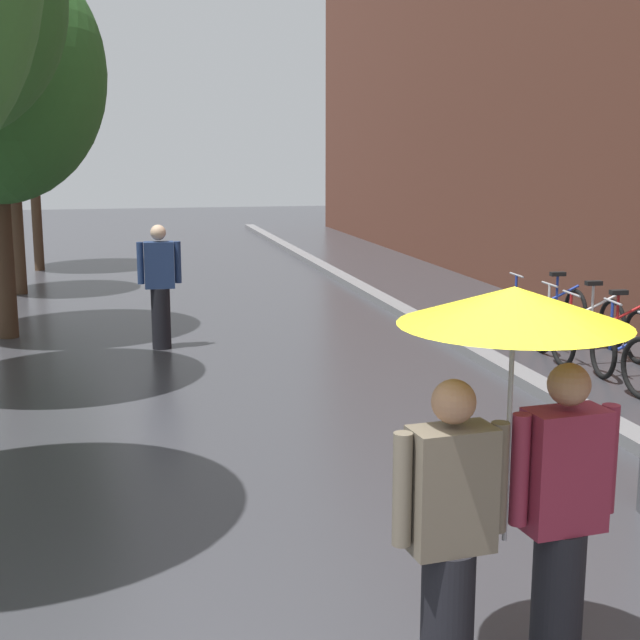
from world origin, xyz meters
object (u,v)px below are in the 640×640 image
object	(u,v)px
parked_bicycle_6	(577,324)
pedestrian_walking_midground	(160,286)
parked_bicycle_5	(601,336)
street_tree_4	(28,74)
parked_bicycle_7	(543,312)
couple_under_umbrella	(510,431)
street_tree_3	(10,123)

from	to	relation	value
parked_bicycle_6	pedestrian_walking_midground	world-z (taller)	pedestrian_walking_midground
parked_bicycle_5	parked_bicycle_6	xyz separation A→B (m)	(0.11, 0.78, 0.00)
street_tree_4	pedestrian_walking_midground	xyz separation A→B (m)	(2.30, -8.86, -3.47)
parked_bicycle_7	couple_under_umbrella	bearing A→B (deg)	-118.24
street_tree_3	pedestrian_walking_midground	size ratio (longest dim) A/B	2.63
couple_under_umbrella	parked_bicycle_7	bearing A→B (deg)	61.76
parked_bicycle_6	parked_bicycle_7	size ratio (longest dim) A/B	1.00
parked_bicycle_5	pedestrian_walking_midground	bearing A→B (deg)	157.52
street_tree_3	parked_bicycle_7	distance (m)	10.21
street_tree_4	street_tree_3	bearing A→B (deg)	-91.24
parked_bicycle_5	couple_under_umbrella	bearing A→B (deg)	-124.07
parked_bicycle_6	parked_bicycle_7	distance (m)	0.93
parked_bicycle_6	pedestrian_walking_midground	size ratio (longest dim) A/B	0.65
parked_bicycle_6	couple_under_umbrella	distance (m)	8.13
parked_bicycle_6	parked_bicycle_7	world-z (taller)	same
parked_bicycle_7	couple_under_umbrella	size ratio (longest dim) A/B	0.54
parked_bicycle_7	street_tree_4	bearing A→B (deg)	129.57
parked_bicycle_5	parked_bicycle_7	world-z (taller)	same
couple_under_umbrella	pedestrian_walking_midground	size ratio (longest dim) A/B	1.21
pedestrian_walking_midground	parked_bicycle_5	bearing A→B (deg)	-22.48
parked_bicycle_5	parked_bicycle_6	size ratio (longest dim) A/B	1.01
parked_bicycle_6	pedestrian_walking_midground	distance (m)	5.69
street_tree_3	couple_under_umbrella	xyz separation A→B (m)	(3.63, -13.73, -1.83)
parked_bicycle_5	parked_bicycle_6	distance (m)	0.79
street_tree_3	parked_bicycle_6	xyz separation A→B (m)	(7.86, -6.85, -2.81)
street_tree_4	parked_bicycle_7	bearing A→B (deg)	-50.43
street_tree_3	parked_bicycle_5	xyz separation A→B (m)	(7.75, -7.63, -2.81)
parked_bicycle_7	couple_under_umbrella	xyz separation A→B (m)	(-4.19, -7.81, 0.98)
parked_bicycle_6	couple_under_umbrella	world-z (taller)	couple_under_umbrella
parked_bicycle_7	pedestrian_walking_midground	bearing A→B (deg)	174.61
street_tree_4	couple_under_umbrella	xyz separation A→B (m)	(3.55, -17.18, -2.98)
pedestrian_walking_midground	street_tree_4	bearing A→B (deg)	104.56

